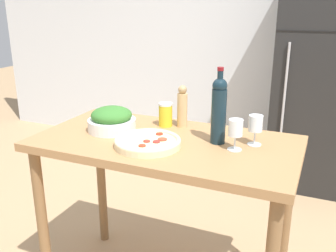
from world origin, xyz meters
name	(u,v)px	position (x,y,z in m)	size (l,w,h in m)	color
wall_back	(256,31)	(0.00, 2.21, 1.30)	(6.40, 0.09, 2.60)	silver
refrigerator	(323,79)	(0.67, 1.81, 0.95)	(0.76, 0.72, 1.89)	black
prep_counter	(165,163)	(0.00, 0.00, 0.79)	(1.30, 0.68, 0.91)	#A87A4C
wine_bottle	(219,109)	(0.25, 0.06, 1.08)	(0.07, 0.07, 0.37)	#142833
wine_glass_near	(236,129)	(0.35, 0.00, 1.01)	(0.07, 0.07, 0.15)	silver
wine_glass_far	(256,125)	(0.42, 0.10, 1.01)	(0.07, 0.07, 0.15)	silver
pepper_mill	(183,107)	(0.00, 0.23, 1.02)	(0.06, 0.06, 0.23)	tan
salad_bowl	(112,120)	(-0.32, 0.02, 0.97)	(0.25, 0.25, 0.13)	white
homemade_pizza	(148,142)	(-0.04, -0.12, 0.93)	(0.32, 0.32, 0.04)	beige
salt_canister	(166,115)	(-0.09, 0.20, 0.98)	(0.08, 0.08, 0.13)	yellow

